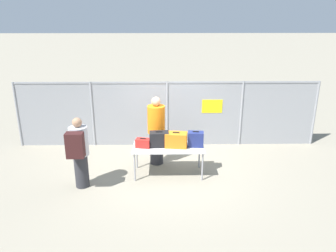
{
  "coord_description": "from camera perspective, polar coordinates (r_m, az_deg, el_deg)",
  "views": [
    {
      "loc": [
        -0.13,
        -7.41,
        3.78
      ],
      "look_at": [
        -0.0,
        0.49,
        1.05
      ],
      "focal_mm": 35.0,
      "sensor_mm": 36.0,
      "label": 1
    }
  ],
  "objects": [
    {
      "name": "suitcase_black",
      "position": [
        7.89,
        -1.56,
        -2.3
      ],
      "size": [
        0.47,
        0.29,
        0.38
      ],
      "color": "black",
      "rests_on": "inspection_table"
    },
    {
      "name": "utility_trailer",
      "position": [
        11.43,
        12.94,
        1.65
      ],
      "size": [
        4.57,
        2.38,
        0.77
      ],
      "color": "white",
      "rests_on": "ground_plane"
    },
    {
      "name": "ground_plane",
      "position": [
        8.32,
        0.06,
        -7.97
      ],
      "size": [
        120.0,
        120.0,
        0.0
      ],
      "primitive_type": "plane",
      "color": "gray"
    },
    {
      "name": "suitcase_red",
      "position": [
        7.89,
        -4.35,
        -2.97
      ],
      "size": [
        0.38,
        0.27,
        0.23
      ],
      "color": "red",
      "rests_on": "inspection_table"
    },
    {
      "name": "security_worker_near",
      "position": [
        8.43,
        -2.05,
        -0.68
      ],
      "size": [
        0.45,
        0.45,
        1.81
      ],
      "rotation": [
        0.0,
        0.0,
        3.33
      ],
      "color": "#2D2D33",
      "rests_on": "ground_plane"
    },
    {
      "name": "suitcase_navy",
      "position": [
        7.92,
        4.84,
        -2.29
      ],
      "size": [
        0.39,
        0.26,
        0.39
      ],
      "color": "navy",
      "rests_on": "inspection_table"
    },
    {
      "name": "suitcase_orange",
      "position": [
        7.86,
        1.43,
        -2.43
      ],
      "size": [
        0.55,
        0.38,
        0.38
      ],
      "color": "orange",
      "rests_on": "inspection_table"
    },
    {
      "name": "inspection_table",
      "position": [
        7.94,
        0.06,
        -4.0
      ],
      "size": [
        1.72,
        0.8,
        0.73
      ],
      "color": "silver",
      "rests_on": "ground_plane"
    },
    {
      "name": "fence_section",
      "position": [
        9.63,
        -0.07,
        2.39
      ],
      "size": [
        8.83,
        0.07,
        1.94
      ],
      "color": "gray",
      "rests_on": "ground_plane"
    },
    {
      "name": "traveler_hooded",
      "position": [
        7.5,
        -15.25,
        -4.16
      ],
      "size": [
        0.41,
        0.64,
        1.66
      ],
      "rotation": [
        0.0,
        0.0,
        -0.13
      ],
      "color": "#2D2D33",
      "rests_on": "ground_plane"
    }
  ]
}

